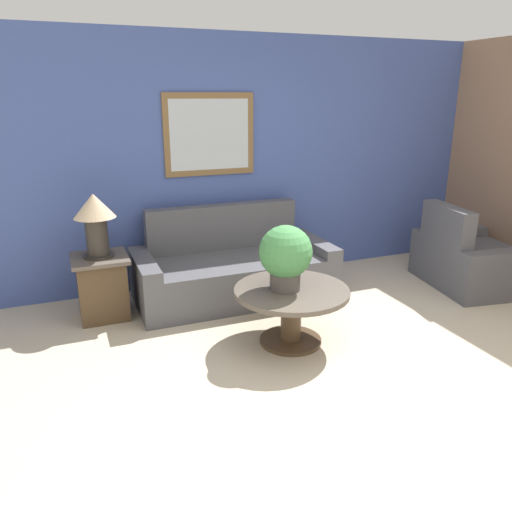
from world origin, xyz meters
The scene contains 8 objects.
ground_plane centered at (0.00, 0.00, 0.00)m, with size 20.00×20.00×0.00m, color #BCAD93.
wall_back centered at (-0.01, 2.67, 1.31)m, with size 7.42×0.09×2.60m.
couch_main centered at (-0.44, 2.13, 0.28)m, with size 1.99×0.91×0.90m.
armchair centered at (2.04, 1.46, 0.28)m, with size 1.04×1.22×0.90m.
coffee_table centered at (-0.34, 0.98, 0.35)m, with size 0.95×0.95×0.48m.
side_table centered at (-1.74, 2.09, 0.30)m, with size 0.50×0.50×0.59m.
table_lamp centered at (-1.74, 2.09, 0.96)m, with size 0.37×0.37×0.58m.
potted_plant_on_table centered at (-0.39, 0.99, 0.78)m, with size 0.43×0.43×0.53m.
Camera 1 is at (-2.02, -2.43, 2.00)m, focal length 35.00 mm.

